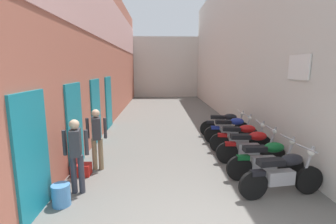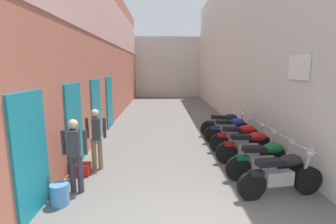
% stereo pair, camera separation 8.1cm
% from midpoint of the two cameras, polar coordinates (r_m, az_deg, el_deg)
% --- Properties ---
extents(ground_plane, '(35.10, 35.10, 0.00)m').
position_cam_midpoint_polar(ground_plane, '(10.86, 1.50, -3.62)').
color(ground_plane, '#66635E').
extents(building_left, '(0.45, 19.10, 6.58)m').
position_cam_midpoint_polar(building_left, '(12.73, -12.92, 13.18)').
color(building_left, '#B76651').
rests_on(building_left, ground).
extents(building_right, '(0.45, 19.10, 7.31)m').
position_cam_midpoint_polar(building_right, '(13.07, 14.87, 14.53)').
color(building_right, beige).
rests_on(building_right, ground).
extents(building_far_end, '(8.63, 2.00, 5.22)m').
position_cam_midpoint_polar(building_far_end, '(23.08, -0.10, 10.24)').
color(building_far_end, beige).
rests_on(building_far_end, ground).
extents(motorcycle_nearest, '(1.84, 0.58, 1.04)m').
position_cam_midpoint_polar(motorcycle_nearest, '(5.60, 25.02, -12.75)').
color(motorcycle_nearest, black).
rests_on(motorcycle_nearest, ground).
extents(motorcycle_second, '(1.85, 0.58, 1.04)m').
position_cam_midpoint_polar(motorcycle_second, '(6.27, 21.79, -10.08)').
color(motorcycle_second, black).
rests_on(motorcycle_second, ground).
extents(motorcycle_third, '(1.85, 0.58, 1.04)m').
position_cam_midpoint_polar(motorcycle_third, '(7.12, 18.70, -7.45)').
color(motorcycle_third, black).
rests_on(motorcycle_third, ground).
extents(motorcycle_fourth, '(1.84, 0.58, 1.04)m').
position_cam_midpoint_polar(motorcycle_fourth, '(7.86, 16.67, -5.69)').
color(motorcycle_fourth, black).
rests_on(motorcycle_fourth, ground).
extents(motorcycle_fifth, '(1.85, 0.58, 1.04)m').
position_cam_midpoint_polar(motorcycle_fifth, '(8.79, 14.66, -3.92)').
color(motorcycle_fifth, black).
rests_on(motorcycle_fifth, ground).
extents(motorcycle_sixth, '(1.84, 0.58, 1.04)m').
position_cam_midpoint_polar(motorcycle_sixth, '(9.54, 13.33, -2.75)').
color(motorcycle_sixth, black).
rests_on(motorcycle_sixth, ground).
extents(pedestrian_by_doorway, '(0.52, 0.37, 1.57)m').
position_cam_midpoint_polar(pedestrian_by_doorway, '(5.48, -20.20, -8.29)').
color(pedestrian_by_doorway, '#383842').
rests_on(pedestrian_by_doorway, ground).
extents(pedestrian_mid_alley, '(0.52, 0.38, 1.57)m').
position_cam_midpoint_polar(pedestrian_mid_alley, '(6.55, -15.82, -5.04)').
color(pedestrian_mid_alley, '#8C7251').
rests_on(pedestrian_mid_alley, ground).
extents(water_jug_near_door, '(0.34, 0.34, 0.42)m').
position_cam_midpoint_polar(water_jug_near_door, '(5.38, -23.17, -16.98)').
color(water_jug_near_door, '#4C8CCC').
rests_on(water_jug_near_door, ground).
extents(plastic_crate, '(0.44, 0.32, 0.28)m').
position_cam_midpoint_polar(plastic_crate, '(6.57, -19.03, -12.30)').
color(plastic_crate, red).
rests_on(plastic_crate, ground).
extents(umbrella_leaning, '(0.20, 0.35, 0.97)m').
position_cam_midpoint_polar(umbrella_leaning, '(6.16, -20.66, -8.58)').
color(umbrella_leaning, '#4C4C4C').
rests_on(umbrella_leaning, ground).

